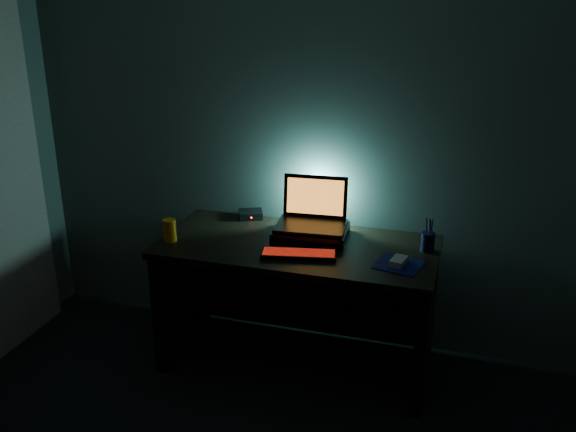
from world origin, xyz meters
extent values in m
cube|color=#454F4B|center=(0.00, 2.00, 1.25)|extent=(3.50, 0.00, 2.50)
cube|color=black|center=(0.00, 1.62, 0.73)|extent=(1.50, 0.70, 0.04)
cube|color=black|center=(-0.71, 1.62, 0.35)|extent=(0.06, 0.64, 0.71)
cube|color=black|center=(0.71, 1.62, 0.35)|extent=(0.06, 0.64, 0.71)
cube|color=black|center=(0.00, 1.95, 0.35)|extent=(1.38, 0.02, 0.65)
cube|color=black|center=(0.05, 1.73, 0.78)|extent=(0.42, 0.33, 0.06)
cube|color=black|center=(0.05, 1.73, 0.82)|extent=(0.40, 0.29, 0.02)
cube|color=black|center=(0.04, 1.86, 0.95)|extent=(0.36, 0.07, 0.24)
cube|color=orange|center=(0.04, 1.85, 0.95)|extent=(0.32, 0.05, 0.20)
cube|color=black|center=(0.05, 1.47, 0.76)|extent=(0.41, 0.20, 0.02)
cube|color=red|center=(0.05, 1.47, 0.77)|extent=(0.38, 0.18, 0.00)
cube|color=#0C1255|center=(0.56, 1.51, 0.75)|extent=(0.26, 0.24, 0.00)
cube|color=#97989D|center=(0.56, 1.51, 0.77)|extent=(0.09, 0.12, 0.03)
cylinder|color=black|center=(0.68, 1.73, 0.80)|extent=(0.08, 0.08, 0.10)
cylinder|color=orange|center=(-0.68, 1.46, 0.81)|extent=(0.08, 0.08, 0.12)
cube|color=black|center=(-0.38, 1.92, 0.77)|extent=(0.17, 0.15, 0.05)
sphere|color=#FF0C07|center=(-0.35, 1.87, 0.77)|extent=(0.01, 0.01, 0.01)
camera|label=1|loc=(0.86, -1.45, 2.12)|focal=40.00mm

